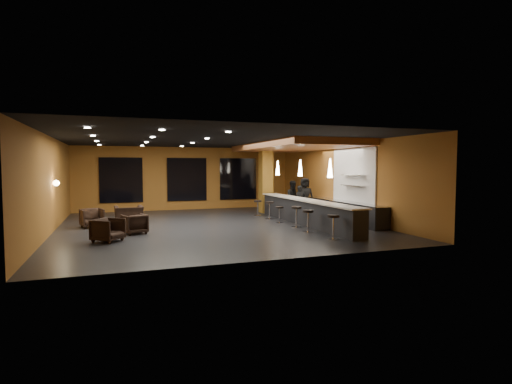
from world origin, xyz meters
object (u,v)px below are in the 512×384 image
object	(u,v)px
bar_stool_2	(296,214)
bar_counter	(305,212)
bar_stool_0	(333,224)
pendant_2	(278,168)
armchair_b	(135,224)
bar_stool_3	(280,212)
bar_stool_4	(270,208)
staff_c	(305,196)
column	(266,179)
staff_a	(301,201)
pendant_1	(300,168)
bar_stool_1	(308,218)
prep_counter	(341,211)
bar_stool_5	(258,206)
armchair_a	(108,230)
staff_b	(294,198)
pendant_0	(330,168)
armchair_d	(129,215)
armchair_c	(92,218)

from	to	relation	value
bar_stool_2	bar_counter	bearing A→B (deg)	43.37
bar_stool_0	pendant_2	bearing A→B (deg)	83.89
armchair_b	bar_stool_3	size ratio (longest dim) A/B	1.09
bar_stool_4	bar_stool_0	bearing A→B (deg)	-88.56
bar_stool_0	staff_c	bearing A→B (deg)	71.69
bar_stool_2	column	bearing A→B (deg)	82.14
pendant_2	staff_a	bearing A→B (deg)	-40.36
armchair_b	bar_stool_2	size ratio (longest dim) A/B	0.93
column	pendant_1	world-z (taller)	column
bar_stool_0	bar_stool_1	xyz separation A→B (m)	(-0.14, 1.55, 0.00)
prep_counter	bar_stool_3	bearing A→B (deg)	175.60
bar_counter	bar_stool_5	size ratio (longest dim) A/B	10.46
armchair_a	bar_stool_0	world-z (taller)	bar_stool_0
prep_counter	bar_stool_0	size ratio (longest dim) A/B	7.36
staff_b	bar_stool_4	size ratio (longest dim) A/B	2.11
bar_stool_1	bar_counter	bearing A→B (deg)	66.26
bar_counter	pendant_0	bearing A→B (deg)	-90.00
bar_counter	bar_stool_0	size ratio (longest dim) A/B	9.81
armchair_b	bar_stool_4	world-z (taller)	bar_stool_4
bar_stool_0	bar_stool_2	size ratio (longest dim) A/B	0.97
pendant_0	staff_b	distance (m)	5.38
armchair_b	armchair_d	bearing A→B (deg)	-105.98
armchair_b	bar_stool_4	xyz separation A→B (m)	(6.01, 2.05, 0.17)
armchair_c	bar_stool_5	distance (m)	7.58
staff_a	staff_b	size ratio (longest dim) A/B	0.88
staff_b	armchair_b	bearing A→B (deg)	-149.34
armchair_c	pendant_2	bearing A→B (deg)	-8.84
staff_a	bar_stool_1	size ratio (longest dim) A/B	1.84
staff_a	pendant_2	bearing A→B (deg)	145.55
staff_b	bar_stool_5	xyz separation A→B (m)	(-1.80, 0.27, -0.37)
column	armchair_a	distance (m)	9.85
prep_counter	staff_c	bearing A→B (deg)	104.61
bar_counter	bar_stool_3	world-z (taller)	bar_counter
staff_a	pendant_0	bearing A→B (deg)	-95.73
staff_b	bar_stool_0	xyz separation A→B (m)	(-1.59, -6.53, -0.34)
pendant_1	staff_b	size ratio (longest dim) A/B	0.41
column	bar_stool_4	size ratio (longest dim) A/B	4.30
staff_c	armchair_b	bearing A→B (deg)	-149.82
bar_stool_0	bar_stool_3	distance (m)	4.16
bar_stool_1	bar_stool_3	distance (m)	2.61
prep_counter	bar_stool_5	world-z (taller)	prep_counter
pendant_0	pendant_1	bearing A→B (deg)	90.00
pendant_0	pendant_1	distance (m)	2.50
armchair_b	column	bearing A→B (deg)	-163.64
column	bar_stool_4	distance (m)	3.03
armchair_a	bar_stool_1	bearing A→B (deg)	-55.33
armchair_d	bar_stool_0	world-z (taller)	bar_stool_0
bar_stool_3	bar_stool_4	bearing A→B (deg)	88.47
prep_counter	bar_stool_3	size ratio (longest dim) A/B	8.41
pendant_0	bar_counter	bearing A→B (deg)	90.00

